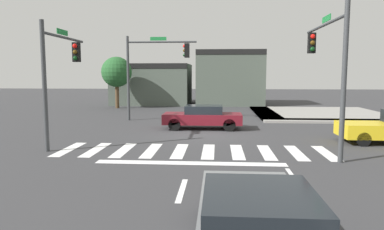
# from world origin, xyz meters

# --- Properties ---
(ground_plane) EXTENTS (120.00, 120.00, 0.00)m
(ground_plane) POSITION_xyz_m (0.00, 0.00, 0.00)
(ground_plane) COLOR #353538
(crosswalk_near) EXTENTS (11.13, 2.87, 0.01)m
(crosswalk_near) POSITION_xyz_m (0.00, -4.50, 0.00)
(crosswalk_near) COLOR silver
(crosswalk_near) RESTS_ON ground_plane
(lane_markings) EXTENTS (6.80, 18.75, 0.01)m
(lane_markings) POSITION_xyz_m (1.16, -11.43, 0.00)
(lane_markings) COLOR white
(lane_markings) RESTS_ON ground_plane
(bike_detector_marking) EXTENTS (1.03, 1.03, 0.01)m
(bike_detector_marking) POSITION_xyz_m (1.62, -9.07, 0.00)
(bike_detector_marking) COLOR yellow
(bike_detector_marking) RESTS_ON ground_plane
(curb_corner_northeast) EXTENTS (10.00, 10.60, 0.15)m
(curb_corner_northeast) POSITION_xyz_m (8.49, 9.42, 0.07)
(curb_corner_northeast) COLOR gray
(curb_corner_northeast) RESTS_ON ground_plane
(storefront_row) EXTENTS (15.61, 6.78, 5.60)m
(storefront_row) POSITION_xyz_m (-1.77, 19.25, 2.49)
(storefront_row) COLOR #4C564C
(storefront_row) RESTS_ON ground_plane
(traffic_signal_northwest) EXTENTS (4.79, 0.32, 5.74)m
(traffic_signal_northwest) POSITION_xyz_m (-3.41, 5.25, 3.97)
(traffic_signal_northwest) COLOR #383A3D
(traffic_signal_northwest) RESTS_ON ground_plane
(traffic_signal_southeast) EXTENTS (0.32, 5.39, 5.79)m
(traffic_signal_southeast) POSITION_xyz_m (5.37, -3.97, 3.94)
(traffic_signal_southeast) COLOR #383A3D
(traffic_signal_southeast) RESTS_ON ground_plane
(traffic_signal_southwest) EXTENTS (0.32, 4.28, 5.31)m
(traffic_signal_southwest) POSITION_xyz_m (-6.03, -3.38, 3.61)
(traffic_signal_southwest) COLOR #383A3D
(traffic_signal_southwest) RESTS_ON ground_plane
(car_maroon) EXTENTS (4.52, 1.78, 1.37)m
(car_maroon) POSITION_xyz_m (0.10, 1.60, 0.71)
(car_maroon) COLOR maroon
(car_maroon) RESTS_ON ground_plane
(car_gray) EXTENTS (1.87, 4.16, 1.43)m
(car_gray) POSITION_xyz_m (1.58, -13.01, 0.71)
(car_gray) COLOR slate
(car_gray) RESTS_ON ground_plane
(roadside_tree) EXTENTS (2.83, 2.83, 4.82)m
(roadside_tree) POSITION_xyz_m (-8.50, 14.00, 3.37)
(roadside_tree) COLOR #4C3823
(roadside_tree) RESTS_ON ground_plane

